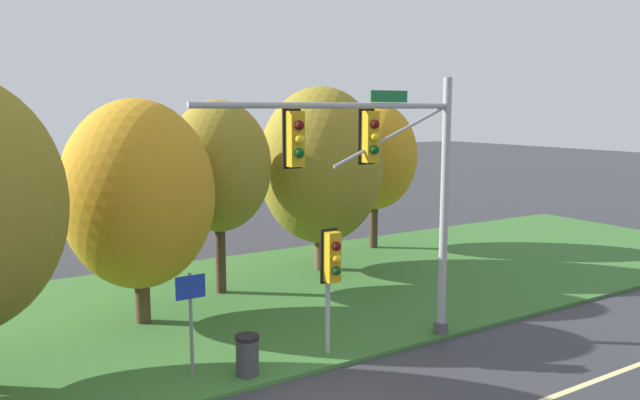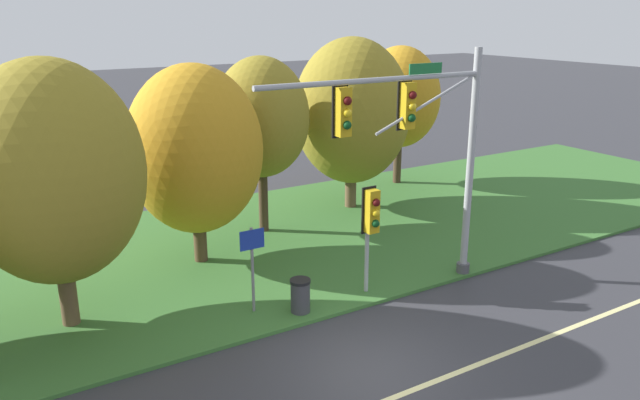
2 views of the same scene
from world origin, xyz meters
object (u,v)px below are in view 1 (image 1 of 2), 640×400
tree_behind_signpost (138,195)px  tree_right_far (374,157)px  trash_bin (247,355)px  tree_tall_centre (321,166)px  pedestrian_signal_further_along (332,265)px  traffic_signal_mast (387,172)px  route_sign_post (191,309)px  tree_mid_verge (218,167)px

tree_behind_signpost → tree_right_far: bearing=20.5°
trash_bin → tree_right_far: bearing=41.0°
tree_right_far → tree_behind_signpost: bearing=-159.5°
tree_tall_centre → tree_right_far: size_ratio=1.09×
pedestrian_signal_further_along → tree_right_far: (8.17, 9.10, 1.70)m
tree_tall_centre → trash_bin: (-6.45, -7.10, -3.45)m
traffic_signal_mast → tree_right_far: traffic_signal_mast is taller
pedestrian_signal_further_along → route_sign_post: 3.46m
traffic_signal_mast → route_sign_post: (-4.70, 1.02, -2.92)m
tree_behind_signpost → tree_mid_verge: size_ratio=1.00×
route_sign_post → tree_mid_verge: bearing=61.0°
route_sign_post → tree_mid_verge: (3.13, 5.65, 2.61)m
tree_mid_verge → tree_tall_centre: bearing=10.1°
tree_mid_verge → tree_tall_centre: 4.45m
traffic_signal_mast → trash_bin: size_ratio=7.69×
tree_behind_signpost → pedestrian_signal_further_along: bearing=-56.5°
tree_mid_verge → trash_bin: 7.61m
tree_tall_centre → trash_bin: 10.20m
pedestrian_signal_further_along → tree_right_far: 12.35m
tree_mid_verge → tree_tall_centre: (4.37, 0.78, -0.24)m
pedestrian_signal_further_along → tree_behind_signpost: tree_behind_signpost is taller
traffic_signal_mast → tree_tall_centre: size_ratio=1.05×
traffic_signal_mast → route_sign_post: 5.62m
tree_behind_signpost → tree_tall_centre: 7.76m
pedestrian_signal_further_along → tree_tall_centre: size_ratio=0.46×
tree_behind_signpost → tree_right_far: tree_behind_signpost is taller
tree_mid_verge → trash_bin: bearing=-108.2°
pedestrian_signal_further_along → trash_bin: (-2.25, 0.04, -1.81)m
pedestrian_signal_further_along → trash_bin: size_ratio=3.38×
traffic_signal_mast → tree_behind_signpost: 6.96m
traffic_signal_mast → tree_right_far: 11.60m
pedestrian_signal_further_along → trash_bin: bearing=179.0°
traffic_signal_mast → tree_tall_centre: (2.81, 7.45, -0.55)m
route_sign_post → tree_behind_signpost: size_ratio=0.38×
route_sign_post → tree_tall_centre: 10.16m
traffic_signal_mast → tree_tall_centre: bearing=69.4°
route_sign_post → tree_mid_verge: tree_mid_verge is taller
traffic_signal_mast → tree_tall_centre: 7.98m
tree_mid_verge → route_sign_post: bearing=-119.0°
pedestrian_signal_further_along → tree_tall_centre: bearing=59.6°
pedestrian_signal_further_along → tree_behind_signpost: bearing=123.5°
tree_behind_signpost → tree_tall_centre: size_ratio=0.92×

